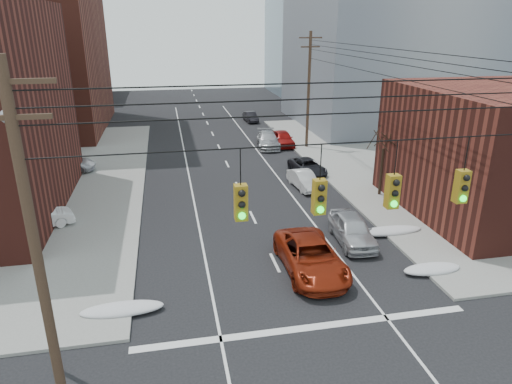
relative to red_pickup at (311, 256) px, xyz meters
name	(u,v)px	position (x,y,z in m)	size (l,w,h in m)	color
building_brick_far	(30,61)	(-27.54, 63.15, 5.19)	(22.00, 18.00, 12.00)	#4E1E17
building_office	(397,15)	(20.46, 33.15, 11.69)	(22.00, 20.00, 25.00)	gray
building_glass	(333,27)	(22.46, 59.15, 10.19)	(20.00, 18.00, 22.00)	gray
utility_pole_left	(38,265)	(-10.04, -7.85, 4.98)	(2.20, 0.28, 11.00)	#473323
utility_pole_far	(309,89)	(6.96, 23.15, 4.98)	(2.20, 0.28, 11.00)	#473323
traffic_signals	(357,192)	(-1.44, -7.88, 6.36)	(17.00, 0.42, 2.02)	black
street_light	(29,228)	(-11.04, -4.85, 4.73)	(0.44, 0.44, 9.32)	gray
bare_tree	(382,165)	(8.05, 9.14, 1.51)	(2.09, 2.20, 4.93)	black
snow_nw	(122,309)	(-8.94, -1.85, -0.60)	(3.50, 1.08, 0.42)	silver
snow_ne	(432,269)	(5.86, -1.35, -0.60)	(3.00, 1.08, 0.42)	silver
snow_east_far	(390,231)	(5.86, 3.15, -0.60)	(4.00, 1.08, 0.42)	silver
red_pickup	(311,256)	(0.00, 0.00, 0.00)	(2.68, 5.81, 1.62)	maroon
parked_car_a	(352,229)	(3.26, 2.65, -0.02)	(1.86, 4.61, 1.57)	#B8B9BE
parked_car_b	(304,180)	(3.26, 11.88, -0.17)	(1.35, 3.88, 1.28)	silver
parked_car_c	(308,167)	(4.57, 15.12, -0.20)	(2.01, 4.37, 1.21)	black
parked_car_d	(268,140)	(3.26, 24.16, -0.07)	(2.07, 5.10, 1.48)	#A5A6AA
parked_car_e	(283,138)	(4.86, 24.45, -0.06)	(1.77, 4.40, 1.50)	maroon
parked_car_f	(251,117)	(3.89, 36.92, -0.20)	(1.29, 3.70, 1.22)	black
lot_car_a	(38,218)	(-14.42, 7.72, 0.00)	(1.39, 3.99, 1.31)	white
lot_car_b	(66,164)	(-14.85, 19.11, -0.02)	(2.13, 4.62, 1.28)	silver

